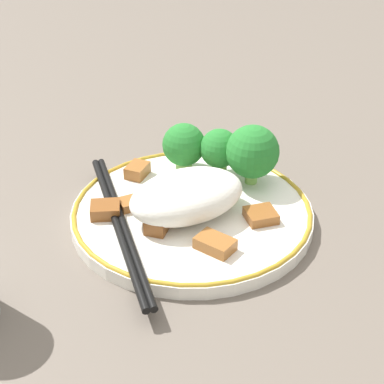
# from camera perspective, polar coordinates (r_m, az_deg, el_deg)

# --- Properties ---
(ground_plane) EXTENTS (3.00, 3.00, 0.00)m
(ground_plane) POSITION_cam_1_polar(r_m,az_deg,el_deg) (0.64, 0.00, -2.52)
(ground_plane) COLOR #665B51
(plate) EXTENTS (0.24, 0.24, 0.02)m
(plate) POSITION_cam_1_polar(r_m,az_deg,el_deg) (0.64, 0.00, -1.90)
(plate) COLOR white
(plate) RESTS_ON ground_plane
(rice_mound) EXTENTS (0.12, 0.08, 0.04)m
(rice_mound) POSITION_cam_1_polar(r_m,az_deg,el_deg) (0.61, -0.46, -0.35)
(rice_mound) COLOR white
(rice_mound) RESTS_ON plate
(broccoli_back_left) EXTENTS (0.06, 0.06, 0.06)m
(broccoli_back_left) POSITION_cam_1_polar(r_m,az_deg,el_deg) (0.66, 5.40, 3.56)
(broccoli_back_left) COLOR #7FB756
(broccoli_back_left) RESTS_ON plate
(broccoli_back_center) EXTENTS (0.04, 0.04, 0.05)m
(broccoli_back_center) POSITION_cam_1_polar(r_m,az_deg,el_deg) (0.68, 2.45, 3.80)
(broccoli_back_center) COLOR #7FB756
(broccoli_back_center) RESTS_ON plate
(broccoli_back_right) EXTENTS (0.05, 0.05, 0.05)m
(broccoli_back_right) POSITION_cam_1_polar(r_m,az_deg,el_deg) (0.69, -0.73, 4.16)
(broccoli_back_right) COLOR #7FB756
(broccoli_back_right) RESTS_ON plate
(meat_near_front) EXTENTS (0.03, 0.03, 0.01)m
(meat_near_front) POSITION_cam_1_polar(r_m,az_deg,el_deg) (0.69, -4.88, 1.93)
(meat_near_front) COLOR #995B28
(meat_near_front) RESTS_ON plate
(meat_near_left) EXTENTS (0.03, 0.03, 0.01)m
(meat_near_left) POSITION_cam_1_polar(r_m,az_deg,el_deg) (0.62, 6.14, -2.08)
(meat_near_left) COLOR brown
(meat_near_left) RESTS_ON plate
(meat_near_right) EXTENTS (0.03, 0.03, 0.01)m
(meat_near_right) POSITION_cam_1_polar(r_m,az_deg,el_deg) (0.60, -3.05, -2.82)
(meat_near_right) COLOR brown
(meat_near_right) RESTS_ON plate
(meat_near_back) EXTENTS (0.03, 0.04, 0.01)m
(meat_near_back) POSITION_cam_1_polar(r_m,az_deg,el_deg) (0.58, 2.06, -4.63)
(meat_near_back) COLOR #995B28
(meat_near_back) RESTS_ON plate
(meat_on_rice_edge) EXTENTS (0.03, 0.02, 0.01)m
(meat_on_rice_edge) POSITION_cam_1_polar(r_m,az_deg,el_deg) (0.64, -5.08, -0.92)
(meat_on_rice_edge) COLOR #995B28
(meat_on_rice_edge) RESTS_ON plate
(meat_mid_left) EXTENTS (0.04, 0.04, 0.01)m
(meat_mid_left) POSITION_cam_1_polar(r_m,az_deg,el_deg) (0.65, 0.69, 0.34)
(meat_mid_left) COLOR brown
(meat_mid_left) RESTS_ON plate
(meat_mid_right) EXTENTS (0.04, 0.03, 0.01)m
(meat_mid_right) POSITION_cam_1_polar(r_m,az_deg,el_deg) (0.63, -7.72, -1.57)
(meat_mid_right) COLOR brown
(meat_mid_right) RESTS_ON plate
(chopsticks) EXTENTS (0.06, 0.25, 0.01)m
(chopsticks) POSITION_cam_1_polar(r_m,az_deg,el_deg) (0.61, -6.42, -2.84)
(chopsticks) COLOR black
(chopsticks) RESTS_ON plate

